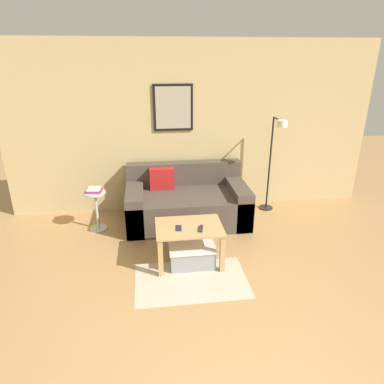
{
  "coord_description": "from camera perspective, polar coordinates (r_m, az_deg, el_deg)",
  "views": [
    {
      "loc": [
        -0.68,
        -1.57,
        2.32
      ],
      "look_at": [
        -0.21,
        2.05,
        0.85
      ],
      "focal_mm": 32.0,
      "sensor_mm": 36.0,
      "label": 1
    }
  ],
  "objects": [
    {
      "name": "wall_back",
      "position": [
        5.28,
        0.1,
        10.58
      ],
      "size": [
        5.6,
        0.09,
        2.55
      ],
      "color": "tan",
      "rests_on": "ground_plane"
    },
    {
      "name": "area_rug",
      "position": [
        3.9,
        -0.13,
        -14.5
      ],
      "size": [
        1.24,
        0.77,
        0.01
      ],
      "primitive_type": "cube",
      "color": "#C1B299",
      "rests_on": "ground_plane"
    },
    {
      "name": "couch",
      "position": [
        5.07,
        -0.94,
        -1.74
      ],
      "size": [
        1.74,
        0.99,
        0.8
      ],
      "color": "#4C4238",
      "rests_on": "ground_plane"
    },
    {
      "name": "coffee_table",
      "position": [
        4.03,
        -0.49,
        -7.02
      ],
      "size": [
        0.77,
        0.57,
        0.48
      ],
      "color": "tan",
      "rests_on": "ground_plane"
    },
    {
      "name": "storage_bin",
      "position": [
        4.12,
        -0.06,
        -10.29
      ],
      "size": [
        0.54,
        0.42,
        0.24
      ],
      "color": "gray",
      "rests_on": "ground_plane"
    },
    {
      "name": "floor_lamp",
      "position": [
        5.24,
        13.55,
        5.82
      ],
      "size": [
        0.22,
        0.51,
        1.48
      ],
      "color": "black",
      "rests_on": "ground_plane"
    },
    {
      "name": "side_table",
      "position": [
        4.97,
        -15.65,
        -2.49
      ],
      "size": [
        0.3,
        0.3,
        0.56
      ],
      "color": "silver",
      "rests_on": "ground_plane"
    },
    {
      "name": "book_stack",
      "position": [
        4.88,
        -16.01,
        0.3
      ],
      "size": [
        0.23,
        0.19,
        0.06
      ],
      "color": "#8C4C93",
      "rests_on": "side_table"
    },
    {
      "name": "remote_control",
      "position": [
        3.9,
        1.51,
        -6.11
      ],
      "size": [
        0.07,
        0.16,
        0.02
      ],
      "primitive_type": "cube",
      "rotation": [
        0.0,
        0.0,
        -0.23
      ],
      "color": "#232328",
      "rests_on": "coffee_table"
    },
    {
      "name": "cell_phone",
      "position": [
        3.93,
        -2.23,
        -6.02
      ],
      "size": [
        0.08,
        0.14,
        0.01
      ],
      "primitive_type": "cube",
      "rotation": [
        0.0,
        0.0,
        -0.08
      ],
      "color": "#1E2338",
      "rests_on": "coffee_table"
    }
  ]
}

